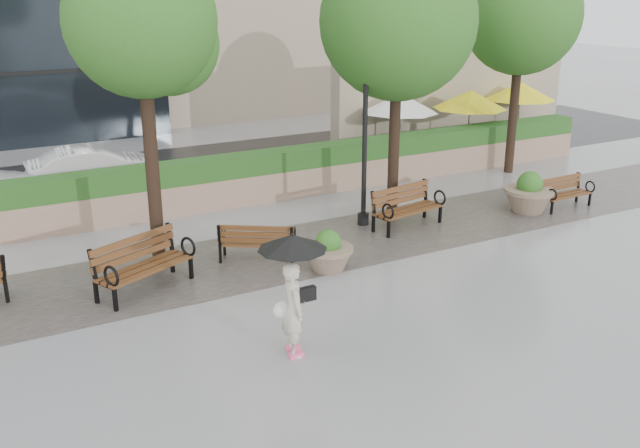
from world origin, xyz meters
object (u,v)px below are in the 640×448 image
bench_1 (145,276)px  bench_3 (407,216)px  bench_2 (258,249)px  planter_left (328,254)px  pedestrian (293,283)px  bench_4 (565,199)px  lamppost (364,151)px  car_right (94,167)px  planter_right (529,196)px

bench_1 → bench_3: size_ratio=1.07×
bench_2 → planter_left: size_ratio=1.62×
bench_1 → planter_left: (3.67, -0.81, 0.03)m
bench_2 → pedestrian: pedestrian is taller
planter_left → bench_4: bearing=5.1°
bench_2 → lamppost: (3.31, 0.94, 1.62)m
bench_3 → car_right: car_right is taller
planter_right → lamppost: (-4.39, 1.20, 1.45)m
bench_3 → lamppost: lamppost is taller
pedestrian → bench_1: bearing=35.6°
bench_4 → car_right: size_ratio=0.42×
bench_1 → bench_2: bench_1 is taller
lamppost → pedestrian: bearing=-132.1°
pedestrian → planter_right: bearing=-52.9°
bench_1 → bench_3: bearing=-19.1°
planter_left → bench_1: bearing=167.6°
bench_2 → car_right: (-1.80, 7.62, 0.36)m
bench_2 → pedestrian: (-1.16, -4.00, 0.98)m
bench_4 → planter_left: 7.73m
planter_right → car_right: 12.33m
bench_1 → planter_right: (10.28, 0.12, 0.11)m
planter_right → pedestrian: 9.65m
bench_3 → pedestrian: bearing=-151.1°
lamppost → planter_right: bearing=-15.3°
planter_left → car_right: (-2.88, 8.81, 0.27)m
lamppost → pedestrian: size_ratio=2.08×
bench_1 → planter_left: 3.76m
bench_4 → lamppost: lamppost is taller
car_right → bench_4: bearing=-125.9°
planter_right → pedestrian: (-8.86, -3.75, 0.82)m
planter_right → car_right: (-9.49, 7.88, 0.19)m
bench_2 → car_right: 7.83m
bench_2 → bench_1: bearing=41.5°
bench_1 → car_right: car_right is taller
bench_2 → planter_right: size_ratio=1.32×
bench_3 → planter_left: 3.38m
planter_right → bench_2: bearing=178.1°
bench_1 → lamppost: (5.90, 1.32, 1.56)m
planter_left → lamppost: (2.22, 2.13, 1.53)m
bench_2 → lamppost: bearing=-130.9°
planter_left → pedestrian: 3.71m
lamppost → car_right: lamppost is taller
bench_1 → planter_left: bench_1 is taller
planter_left → bench_2: bearing=132.3°
bench_3 → planter_right: size_ratio=1.53×
bench_2 → car_right: bearing=-43.6°
bench_3 → planter_left: bearing=-164.7°
bench_2 → car_right: size_ratio=0.46×
planter_left → lamppost: 3.44m
bench_3 → car_right: bearing=119.1°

